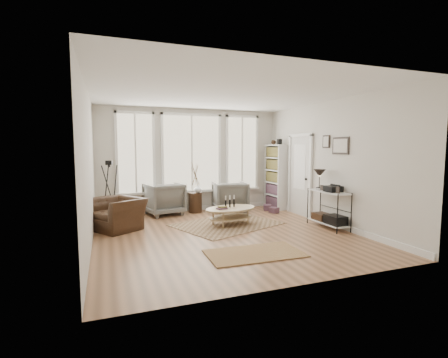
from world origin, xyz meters
name	(u,v)px	position (x,y,z in m)	size (l,w,h in m)	color
room	(225,166)	(0.02, 0.03, 1.43)	(5.50, 5.54, 2.90)	#A3714C
bay_window	(192,155)	(0.00, 2.71, 1.61)	(4.14, 0.12, 2.24)	tan
door	(300,173)	(2.57, 1.15, 1.12)	(0.09, 1.06, 2.22)	silver
bookcase	(276,176)	(2.44, 2.23, 0.96)	(0.31, 0.85, 2.06)	white
low_shelf	(328,205)	(2.38, -0.30, 0.51)	(0.38, 1.08, 1.30)	white
wall_art	(337,145)	(2.58, -0.27, 1.88)	(0.04, 0.88, 0.44)	black
rug_main	(227,224)	(0.34, 0.77, 0.01)	(2.29, 1.72, 0.01)	brown
rug_runner	(255,253)	(0.03, -1.39, 0.01)	(1.64, 0.91, 0.01)	brown
coffee_table	(230,212)	(0.40, 0.71, 0.32)	(1.46, 1.13, 0.59)	tan
armchair_left	(164,199)	(-0.87, 2.44, 0.43)	(0.92, 0.95, 0.87)	slate
armchair_right	(230,197)	(0.98, 2.24, 0.42)	(0.91, 0.93, 0.85)	slate
side_table	(195,186)	(0.01, 2.44, 0.75)	(0.37, 0.37, 1.57)	#362114
vase	(198,189)	(0.09, 2.40, 0.67)	(0.22, 0.22, 0.22)	silver
accent_chair	(117,214)	(-2.12, 1.20, 0.35)	(0.94, 1.07, 0.70)	#362114
tripod_camera	(110,194)	(-2.24, 2.01, 0.69)	(0.53, 0.53, 1.50)	black
book_stack_near	(267,207)	(2.05, 2.00, 0.08)	(0.21, 0.26, 0.17)	maroon
book_stack_far	(274,210)	(2.05, 1.60, 0.08)	(0.19, 0.24, 0.15)	maroon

